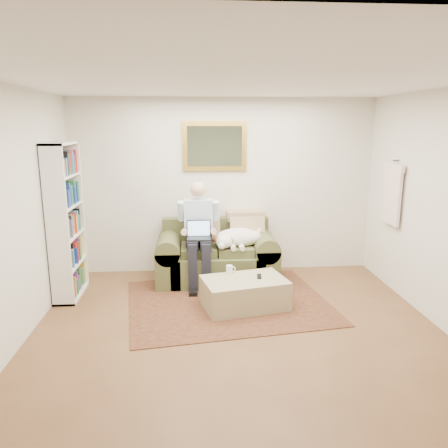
{
  "coord_description": "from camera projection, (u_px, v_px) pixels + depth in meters",
  "views": [
    {
      "loc": [
        -0.47,
        -3.99,
        2.22
      ],
      "look_at": [
        -0.07,
        1.51,
        0.95
      ],
      "focal_mm": 35.0,
      "sensor_mm": 36.0,
      "label": 1
    }
  ],
  "objects": [
    {
      "name": "tv_remote",
      "position": [
        259.0,
        276.0,
        5.41
      ],
      "size": [
        0.07,
        0.16,
        0.02
      ],
      "primitive_type": "cube",
      "rotation": [
        0.0,
        0.0,
        -0.13
      ],
      "color": "black",
      "rests_on": "ottoman"
    },
    {
      "name": "seated_man",
      "position": [
        199.0,
        235.0,
        6.05
      ],
      "size": [
        0.56,
        0.8,
        1.44
      ],
      "primitive_type": null,
      "color": "#8CB5D8",
      "rests_on": "sofa"
    },
    {
      "name": "room_shell",
      "position": [
        239.0,
        216.0,
        4.46
      ],
      "size": [
        4.51,
        5.0,
        2.61
      ],
      "color": "brown",
      "rests_on": "ground"
    },
    {
      "name": "laptop",
      "position": [
        199.0,
        234.0,
        5.98
      ],
      "size": [
        0.33,
        0.26,
        0.24
      ],
      "color": "black",
      "rests_on": "seated_man"
    },
    {
      "name": "coffee_mug",
      "position": [
        229.0,
        269.0,
        5.55
      ],
      "size": [
        0.08,
        0.08,
        0.1
      ],
      "primitive_type": "cylinder",
      "color": "white",
      "rests_on": "ottoman"
    },
    {
      "name": "ottoman",
      "position": [
        244.0,
        293.0,
        5.39
      ],
      "size": [
        1.11,
        0.84,
        0.36
      ],
      "primitive_type": "cube",
      "rotation": [
        0.0,
        0.0,
        0.22
      ],
      "color": "tan",
      "rests_on": "room_shell"
    },
    {
      "name": "sleeping_dog",
      "position": [
        239.0,
        237.0,
        6.17
      ],
      "size": [
        0.7,
        0.44,
        0.26
      ],
      "primitive_type": null,
      "color": "white",
      "rests_on": "sofa"
    },
    {
      "name": "sofa",
      "position": [
        217.0,
        260.0,
        6.31
      ],
      "size": [
        1.71,
        0.87,
        1.03
      ],
      "color": "brown",
      "rests_on": "room_shell"
    },
    {
      "name": "rug",
      "position": [
        228.0,
        302.0,
        5.56
      ],
      "size": [
        2.73,
        2.31,
        0.01
      ],
      "primitive_type": "cube",
      "rotation": [
        0.0,
        0.0,
        0.14
      ],
      "color": "#321C14",
      "rests_on": "room_shell"
    },
    {
      "name": "wall_mirror",
      "position": [
        215.0,
        146.0,
        6.38
      ],
      "size": [
        0.94,
        0.04,
        0.72
      ],
      "color": "gold",
      "rests_on": "room_shell"
    },
    {
      "name": "bookshelf",
      "position": [
        66.0,
        221.0,
        5.59
      ],
      "size": [
        0.28,
        0.8,
        2.0
      ],
      "primitive_type": null,
      "color": "white",
      "rests_on": "room_shell"
    },
    {
      "name": "hanging_shirt",
      "position": [
        392.0,
        191.0,
        5.82
      ],
      "size": [
        0.06,
        0.52,
        0.9
      ],
      "primitive_type": null,
      "color": "#FEE0D1",
      "rests_on": "room_shell"
    }
  ]
}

